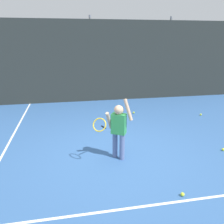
{
  "coord_description": "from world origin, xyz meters",
  "views": [
    {
      "loc": [
        -0.98,
        -4.64,
        2.51
      ],
      "look_at": [
        0.01,
        0.52,
        0.85
      ],
      "focal_mm": 37.36,
      "sensor_mm": 36.0,
      "label": 1
    }
  ],
  "objects_px": {
    "tennis_ball_3": "(183,194)",
    "tennis_player": "(118,127)",
    "tennis_ball_4": "(134,113)",
    "tennis_ball_2": "(223,149)",
    "tennis_ball_1": "(201,115)"
  },
  "relations": [
    {
      "from": "tennis_ball_3",
      "to": "tennis_player",
      "type": "bearing_deg",
      "value": 118.22
    },
    {
      "from": "tennis_ball_3",
      "to": "tennis_ball_4",
      "type": "bearing_deg",
      "value": 84.42
    },
    {
      "from": "tennis_ball_2",
      "to": "tennis_ball_1",
      "type": "bearing_deg",
      "value": 69.83
    },
    {
      "from": "tennis_player",
      "to": "tennis_ball_4",
      "type": "distance_m",
      "value": 3.33
    },
    {
      "from": "tennis_player",
      "to": "tennis_ball_2",
      "type": "height_order",
      "value": "tennis_player"
    },
    {
      "from": "tennis_player",
      "to": "tennis_ball_3",
      "type": "bearing_deg",
      "value": -31.17
    },
    {
      "from": "tennis_player",
      "to": "tennis_ball_4",
      "type": "xyz_separation_m",
      "value": [
        1.23,
        3.02,
        -0.69
      ]
    },
    {
      "from": "tennis_ball_3",
      "to": "tennis_ball_1",
      "type": "bearing_deg",
      "value": 55.6
    },
    {
      "from": "tennis_ball_3",
      "to": "tennis_ball_2",
      "type": "bearing_deg",
      "value": 38.16
    },
    {
      "from": "tennis_ball_1",
      "to": "tennis_ball_2",
      "type": "distance_m",
      "value": 2.66
    },
    {
      "from": "tennis_ball_1",
      "to": "tennis_ball_2",
      "type": "xyz_separation_m",
      "value": [
        -0.92,
        -2.49,
        0.0
      ]
    },
    {
      "from": "tennis_ball_2",
      "to": "tennis_ball_4",
      "type": "distance_m",
      "value": 3.39
    },
    {
      "from": "tennis_ball_3",
      "to": "tennis_ball_4",
      "type": "relative_size",
      "value": 1.0
    },
    {
      "from": "tennis_player",
      "to": "tennis_ball_4",
      "type": "height_order",
      "value": "tennis_player"
    },
    {
      "from": "tennis_player",
      "to": "tennis_ball_4",
      "type": "bearing_deg",
      "value": 98.46
    }
  ]
}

